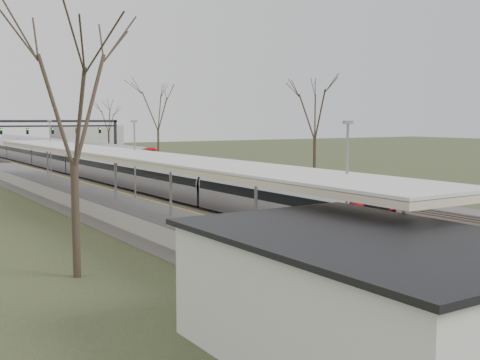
{
  "coord_description": "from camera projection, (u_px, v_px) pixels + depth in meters",
  "views": [
    {
      "loc": [
        -22.93,
        -2.45,
        6.09
      ],
      "look_at": [
        -0.95,
        31.88,
        2.0
      ],
      "focal_mm": 45.0,
      "sensor_mm": 36.0,
      "label": 1
    }
  ],
  "objects": [
    {
      "name": "track_bed",
      "position": [
        128.0,
        179.0,
        61.19
      ],
      "size": [
        24.0,
        160.0,
        0.22
      ],
      "color": "#474442",
      "rests_on": "ground"
    },
    {
      "name": "platform",
      "position": [
        97.0,
        201.0,
        41.48
      ],
      "size": [
        3.5,
        69.0,
        1.0
      ],
      "primitive_type": "cube",
      "color": "#9E9B93",
      "rests_on": "ground"
    },
    {
      "name": "canopy",
      "position": [
        121.0,
        155.0,
        37.36
      ],
      "size": [
        4.1,
        50.0,
        3.11
      ],
      "color": "slate",
      "rests_on": "platform"
    },
    {
      "name": "station_building",
      "position": [
        368.0,
        303.0,
        14.8
      ],
      "size": [
        6.0,
        9.0,
        3.2
      ],
      "primitive_type": "cube",
      "color": "silver",
      "rests_on": "ground"
    },
    {
      "name": "signal_gantry",
      "position": [
        47.0,
        128.0,
        85.85
      ],
      "size": [
        21.0,
        0.59,
        6.08
      ],
      "color": "black",
      "rests_on": "ground"
    },
    {
      "name": "tree_west_near",
      "position": [
        72.0,
        88.0,
        22.41
      ],
      "size": [
        5.0,
        5.0,
        10.3
      ],
      "color": "#2D231C",
      "rests_on": "ground"
    },
    {
      "name": "tree_east_far",
      "position": [
        315.0,
        107.0,
        56.94
      ],
      "size": [
        5.0,
        5.0,
        10.3
      ],
      "color": "#2D231C",
      "rests_on": "ground"
    },
    {
      "name": "train_near",
      "position": [
        78.0,
        162.0,
        65.82
      ],
      "size": [
        2.62,
        90.21,
        3.05
      ],
      "color": "#989AA1",
      "rests_on": "ground"
    },
    {
      "name": "train_far",
      "position": [
        56.0,
        148.0,
        97.74
      ],
      "size": [
        2.62,
        75.21,
        3.05
      ],
      "color": "#989AA1",
      "rests_on": "ground"
    }
  ]
}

